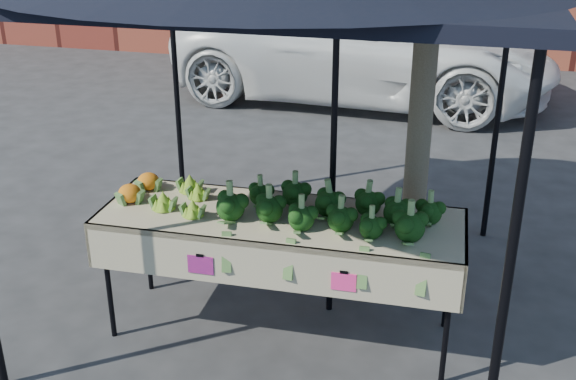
{
  "coord_description": "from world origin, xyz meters",
  "views": [
    {
      "loc": [
        0.97,
        -4.06,
        2.87
      ],
      "look_at": [
        -0.13,
        0.11,
        1.0
      ],
      "focal_mm": 43.45,
      "sensor_mm": 36.0,
      "label": 1
    }
  ],
  "objects": [
    {
      "name": "table",
      "position": [
        -0.13,
        -0.09,
        0.45
      ],
      "size": [
        2.42,
        0.87,
        0.9
      ],
      "color": "tan",
      "rests_on": "ground"
    },
    {
      "name": "canopy",
      "position": [
        -0.21,
        0.35,
        1.37
      ],
      "size": [
        3.16,
        3.16,
        2.74
      ],
      "primitive_type": null,
      "color": "black",
      "rests_on": "ground"
    },
    {
      "name": "broccoli_heap",
      "position": [
        0.2,
        -0.07,
        1.01
      ],
      "size": [
        1.44,
        0.54,
        0.22
      ],
      "primitive_type": "ellipsoid",
      "color": "black",
      "rests_on": "table"
    },
    {
      "name": "ground",
      "position": [
        0.0,
        0.0,
        0.0
      ],
      "size": [
        90.0,
        90.0,
        0.0
      ],
      "primitive_type": "plane",
      "color": "#28282A"
    },
    {
      "name": "cauliflower_pair",
      "position": [
        -1.16,
        -0.03,
        0.98
      ],
      "size": [
        0.2,
        0.4,
        0.15
      ],
      "primitive_type": "ellipsoid",
      "color": "orange",
      "rests_on": "table"
    },
    {
      "name": "romanesco_cluster",
      "position": [
        -0.79,
        -0.06,
        0.99
      ],
      "size": [
        0.4,
        0.54,
        0.17
      ],
      "primitive_type": "ellipsoid",
      "color": "#8EAA35",
      "rests_on": "table"
    }
  ]
}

